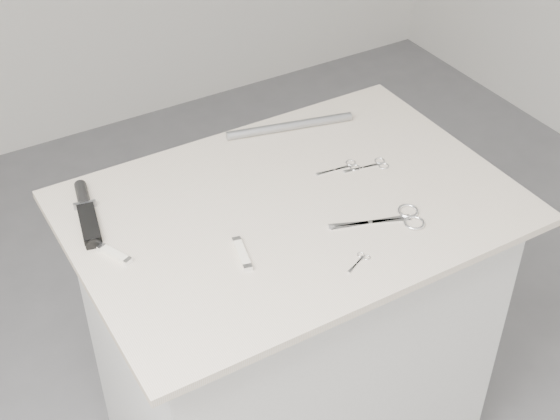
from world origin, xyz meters
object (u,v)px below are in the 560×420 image
sheathed_knife (86,210)px  metal_rail (290,126)px  pocket_knife_b (115,254)px  large_shears (397,219)px  tiny_scissors (360,261)px  plinth (291,344)px  pocket_knife_a (242,253)px  embroidery_scissors_a (373,165)px  embroidery_scissors_b (344,167)px

sheathed_knife → metal_rail: size_ratio=0.65×
sheathed_knife → pocket_knife_b: size_ratio=2.54×
large_shears → tiny_scissors: (-0.15, -0.07, -0.00)m
plinth → tiny_scissors: bearing=-85.5°
sheathed_knife → metal_rail: bearing=-71.7°
sheathed_knife → pocket_knife_a: 0.38m
embroidery_scissors_a → pocket_knife_b: (-0.66, 0.01, 0.00)m
embroidery_scissors_a → sheathed_knife: bearing=175.1°
plinth → embroidery_scissors_b: size_ratio=7.96×
large_shears → pocket_knife_a: bearing=-171.4°
large_shears → pocket_knife_b: bearing=-179.5°
large_shears → embroidery_scissors_b: bearing=106.3°
embroidery_scissors_b → tiny_scissors: bearing=-111.7°
large_shears → pocket_knife_a: size_ratio=2.02×
large_shears → metal_rail: bearing=111.2°
pocket_knife_b → pocket_knife_a: bearing=-144.4°
large_shears → metal_rail: 0.44m
tiny_scissors → metal_rail: (0.14, 0.51, 0.01)m
pocket_knife_a → metal_rail: bearing=-29.1°
tiny_scissors → embroidery_scissors_b: bearing=36.7°
plinth → sheathed_knife: (-0.42, 0.21, 0.48)m
embroidery_scissors_b → pocket_knife_a: pocket_knife_a is taller
plinth → metal_rail: 0.58m
embroidery_scissors_b → sheathed_knife: (-0.60, 0.15, 0.01)m
tiny_scissors → pocket_knife_b: 0.51m
plinth → sheathed_knife: 0.67m
pocket_knife_a → large_shears: bearing=-87.6°
embroidery_scissors_b → pocket_knife_b: size_ratio=1.31×
tiny_scissors → plinth: bearing=70.0°
embroidery_scissors_b → large_shears: bearing=-86.2°
tiny_scissors → pocket_knife_a: size_ratio=0.66×
pocket_knife_b → metal_rail: metal_rail is taller
embroidery_scissors_a → sheathed_knife: sheathed_knife is taller
metal_rail → pocket_knife_a: bearing=-132.5°
embroidery_scissors_a → pocket_knife_b: bearing=-170.4°
embroidery_scissors_a → metal_rail: metal_rail is taller
pocket_knife_b → large_shears: bearing=-133.5°
plinth → pocket_knife_a: pocket_knife_a is taller
large_shears → tiny_scissors: size_ratio=3.07×
metal_rail → sheathed_knife: bearing=-173.5°
embroidery_scissors_b → sheathed_knife: 0.62m
tiny_scissors → embroidery_scissors_a: bearing=25.1°
plinth → embroidery_scissors_b: (0.18, 0.06, 0.47)m
sheathed_knife → pocket_knife_b: 0.17m
embroidery_scissors_a → embroidery_scissors_b: 0.07m
embroidery_scissors_a → pocket_knife_b: pocket_knife_b is taller
plinth → embroidery_scissors_b: bearing=18.0°
tiny_scissors → metal_rail: size_ratio=0.20×
large_shears → pocket_knife_b: size_ratio=2.45×
sheathed_knife → pocket_knife_a: size_ratio=2.09×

